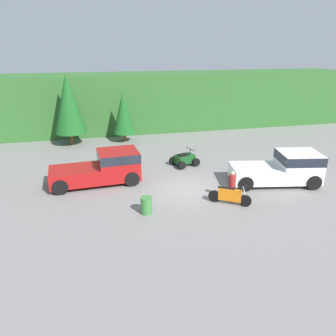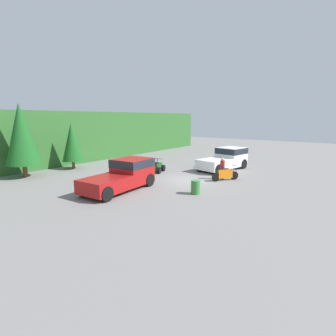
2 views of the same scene
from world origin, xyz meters
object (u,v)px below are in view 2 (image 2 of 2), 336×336
Objects in this scene: rider_person at (222,168)px; steel_barrel at (196,187)px; quad_atv at (155,167)px; pickup_truck_red at (124,174)px; pickup_truck_second at (226,158)px; dirt_bike at (225,174)px.

rider_person reaches higher than steel_barrel.
quad_atv is 7.36m from steel_barrel.
rider_person is (6.45, -4.16, -0.11)m from pickup_truck_red.
pickup_truck_red reaches higher than quad_atv.
quad_atv is at bearing 58.67° from steel_barrel.
pickup_truck_second is 3.24× the size of rider_person.
pickup_truck_second is 6.23× the size of steel_barrel.
pickup_truck_red reaches higher than steel_barrel.
dirt_bike is at bearing -0.54° from steel_barrel.
pickup_truck_red is 5.90m from quad_atv.
pickup_truck_second is 2.64× the size of quad_atv.
pickup_truck_second is at bearing 11.70° from steel_barrel.
pickup_truck_red is 10.82m from pickup_truck_second.
pickup_truck_red is 7.70m from dirt_bike.
pickup_truck_red and pickup_truck_second have the same top height.
pickup_truck_red is at bearing 111.34° from steel_barrel.
pickup_truck_red is 0.98× the size of pickup_truck_second.
dirt_bike is at bearing -39.61° from pickup_truck_red.
dirt_bike is 0.63m from rider_person.
pickup_truck_red reaches higher than dirt_bike.
pickup_truck_second is 4.30m from rider_person.
dirt_bike is 0.94× the size of quad_atv.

